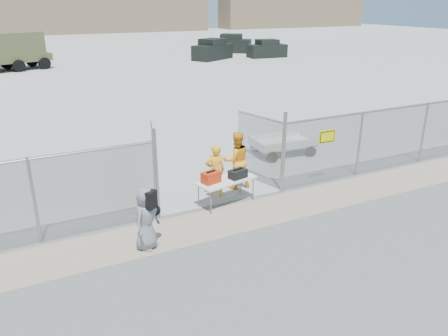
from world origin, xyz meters
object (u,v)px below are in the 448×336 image
security_worker_left (215,171)px  visitor (146,218)px  folding_table (226,191)px  security_worker_right (236,160)px  utility_trailer (283,145)px

security_worker_left → visitor: (-2.69, -1.92, -0.04)m
folding_table → security_worker_left: security_worker_left is taller
security_worker_right → folding_table: bearing=55.7°
folding_table → security_worker_right: (0.80, 0.91, 0.54)m
folding_table → security_worker_right: 1.33m
folding_table → security_worker_left: 0.72m
folding_table → visitor: visitor is taller
security_worker_right → utility_trailer: (3.10, 2.03, -0.55)m
security_worker_left → utility_trailer: bearing=-140.7°
security_worker_left → visitor: 3.31m
security_worker_right → visitor: 4.25m
visitor → folding_table: bearing=-12.6°
folding_table → utility_trailer: folding_table is taller
folding_table → visitor: (-2.78, -1.37, 0.41)m
visitor → utility_trailer: (6.68, 4.30, -0.41)m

